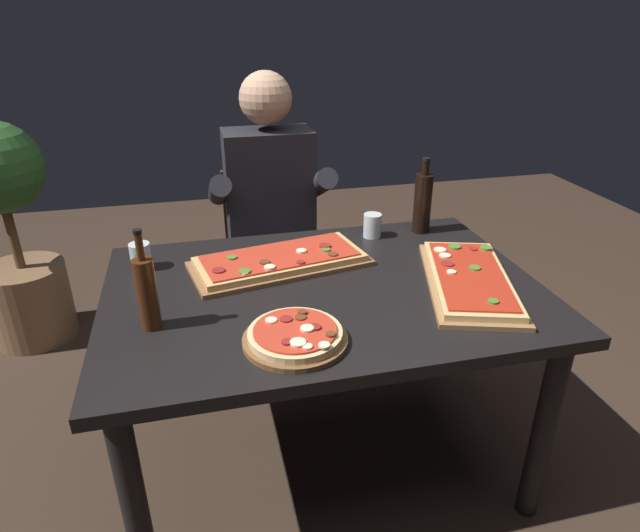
{
  "coord_description": "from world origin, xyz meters",
  "views": [
    {
      "loc": [
        -0.38,
        -1.51,
        1.57
      ],
      "look_at": [
        0.0,
        0.05,
        0.79
      ],
      "focal_mm": 30.36,
      "sensor_mm": 36.0,
      "label": 1
    }
  ],
  "objects_px": {
    "oil_bottle_amber": "(147,292)",
    "diner_chair": "(270,253)",
    "wine_bottle_dark": "(423,202)",
    "seated_diner": "(272,211)",
    "pizza_rectangular_left": "(469,279)",
    "pizza_round_far": "(295,336)",
    "potted_plant_corner": "(12,232)",
    "dining_table": "(324,311)",
    "pizza_rectangular_front": "(280,261)",
    "tumbler_near_camera": "(141,256)",
    "tumbler_far_side": "(372,225)"
  },
  "relations": [
    {
      "from": "tumbler_far_side",
      "to": "diner_chair",
      "type": "relative_size",
      "value": 0.11
    },
    {
      "from": "potted_plant_corner",
      "to": "oil_bottle_amber",
      "type": "bearing_deg",
      "value": -61.07
    },
    {
      "from": "seated_diner",
      "to": "dining_table",
      "type": "bearing_deg",
      "value": -85.74
    },
    {
      "from": "pizza_rectangular_front",
      "to": "seated_diner",
      "type": "relative_size",
      "value": 0.49
    },
    {
      "from": "pizza_rectangular_left",
      "to": "dining_table",
      "type": "bearing_deg",
      "value": 168.15
    },
    {
      "from": "pizza_round_far",
      "to": "potted_plant_corner",
      "type": "distance_m",
      "value": 1.84
    },
    {
      "from": "diner_chair",
      "to": "oil_bottle_amber",
      "type": "bearing_deg",
      "value": -116.06
    },
    {
      "from": "diner_chair",
      "to": "potted_plant_corner",
      "type": "bearing_deg",
      "value": 165.13
    },
    {
      "from": "wine_bottle_dark",
      "to": "seated_diner",
      "type": "bearing_deg",
      "value": 146.4
    },
    {
      "from": "pizza_round_far",
      "to": "seated_diner",
      "type": "relative_size",
      "value": 0.22
    },
    {
      "from": "dining_table",
      "to": "wine_bottle_dark",
      "type": "distance_m",
      "value": 0.66
    },
    {
      "from": "tumbler_far_side",
      "to": "pizza_rectangular_left",
      "type": "bearing_deg",
      "value": -68.71
    },
    {
      "from": "dining_table",
      "to": "oil_bottle_amber",
      "type": "distance_m",
      "value": 0.59
    },
    {
      "from": "dining_table",
      "to": "diner_chair",
      "type": "height_order",
      "value": "diner_chair"
    },
    {
      "from": "tumbler_far_side",
      "to": "diner_chair",
      "type": "bearing_deg",
      "value": 124.75
    },
    {
      "from": "pizza_round_far",
      "to": "potted_plant_corner",
      "type": "relative_size",
      "value": 0.26
    },
    {
      "from": "pizza_rectangular_left",
      "to": "potted_plant_corner",
      "type": "distance_m",
      "value": 2.14
    },
    {
      "from": "pizza_round_far",
      "to": "oil_bottle_amber",
      "type": "relative_size",
      "value": 0.96
    },
    {
      "from": "dining_table",
      "to": "tumbler_near_camera",
      "type": "bearing_deg",
      "value": 154.38
    },
    {
      "from": "pizza_rectangular_left",
      "to": "tumbler_far_side",
      "type": "xyz_separation_m",
      "value": [
        -0.18,
        0.46,
        0.03
      ]
    },
    {
      "from": "pizza_rectangular_left",
      "to": "pizza_rectangular_front",
      "type": "bearing_deg",
      "value": 153.97
    },
    {
      "from": "wine_bottle_dark",
      "to": "potted_plant_corner",
      "type": "height_order",
      "value": "potted_plant_corner"
    },
    {
      "from": "potted_plant_corner",
      "to": "pizza_rectangular_left",
      "type": "bearing_deg",
      "value": -36.51
    },
    {
      "from": "wine_bottle_dark",
      "to": "tumbler_far_side",
      "type": "bearing_deg",
      "value": -177.98
    },
    {
      "from": "pizza_rectangular_left",
      "to": "wine_bottle_dark",
      "type": "xyz_separation_m",
      "value": [
        0.03,
        0.47,
        0.1
      ]
    },
    {
      "from": "pizza_rectangular_front",
      "to": "pizza_rectangular_left",
      "type": "height_order",
      "value": "same"
    },
    {
      "from": "tumbler_near_camera",
      "to": "seated_diner",
      "type": "bearing_deg",
      "value": 40.96
    },
    {
      "from": "pizza_rectangular_left",
      "to": "diner_chair",
      "type": "bearing_deg",
      "value": 118.66
    },
    {
      "from": "pizza_round_far",
      "to": "diner_chair",
      "type": "distance_m",
      "value": 1.19
    },
    {
      "from": "dining_table",
      "to": "tumbler_far_side",
      "type": "distance_m",
      "value": 0.48
    },
    {
      "from": "oil_bottle_amber",
      "to": "tumbler_near_camera",
      "type": "height_order",
      "value": "oil_bottle_amber"
    },
    {
      "from": "pizza_round_far",
      "to": "pizza_rectangular_front",
      "type": "bearing_deg",
      "value": 85.1
    },
    {
      "from": "pizza_rectangular_left",
      "to": "pizza_round_far",
      "type": "xyz_separation_m",
      "value": [
        -0.62,
        -0.2,
        -0.0
      ]
    },
    {
      "from": "pizza_rectangular_front",
      "to": "diner_chair",
      "type": "height_order",
      "value": "diner_chair"
    },
    {
      "from": "pizza_rectangular_front",
      "to": "pizza_round_far",
      "type": "distance_m",
      "value": 0.48
    },
    {
      "from": "dining_table",
      "to": "pizza_rectangular_left",
      "type": "xyz_separation_m",
      "value": [
        0.47,
        -0.1,
        0.12
      ]
    },
    {
      "from": "seated_diner",
      "to": "potted_plant_corner",
      "type": "bearing_deg",
      "value": 159.9
    },
    {
      "from": "wine_bottle_dark",
      "to": "pizza_rectangular_left",
      "type": "bearing_deg",
      "value": -93.48
    },
    {
      "from": "oil_bottle_amber",
      "to": "diner_chair",
      "type": "distance_m",
      "value": 1.15
    },
    {
      "from": "pizza_rectangular_front",
      "to": "tumbler_near_camera",
      "type": "height_order",
      "value": "tumbler_near_camera"
    },
    {
      "from": "pizza_round_far",
      "to": "diner_chair",
      "type": "xyz_separation_m",
      "value": [
        0.1,
        1.15,
        -0.27
      ]
    },
    {
      "from": "pizza_rectangular_front",
      "to": "potted_plant_corner",
      "type": "height_order",
      "value": "potted_plant_corner"
    },
    {
      "from": "pizza_rectangular_left",
      "to": "oil_bottle_amber",
      "type": "distance_m",
      "value": 1.01
    },
    {
      "from": "tumbler_far_side",
      "to": "dining_table",
      "type": "bearing_deg",
      "value": -128.3
    },
    {
      "from": "pizza_rectangular_left",
      "to": "oil_bottle_amber",
      "type": "bearing_deg",
      "value": -178.5
    },
    {
      "from": "pizza_rectangular_front",
      "to": "potted_plant_corner",
      "type": "relative_size",
      "value": 0.59
    },
    {
      "from": "wine_bottle_dark",
      "to": "diner_chair",
      "type": "bearing_deg",
      "value": 138.57
    },
    {
      "from": "pizza_rectangular_left",
      "to": "tumbler_near_camera",
      "type": "relative_size",
      "value": 6.72
    },
    {
      "from": "oil_bottle_amber",
      "to": "seated_diner",
      "type": "distance_m",
      "value": 0.99
    },
    {
      "from": "oil_bottle_amber",
      "to": "potted_plant_corner",
      "type": "relative_size",
      "value": 0.27
    }
  ]
}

